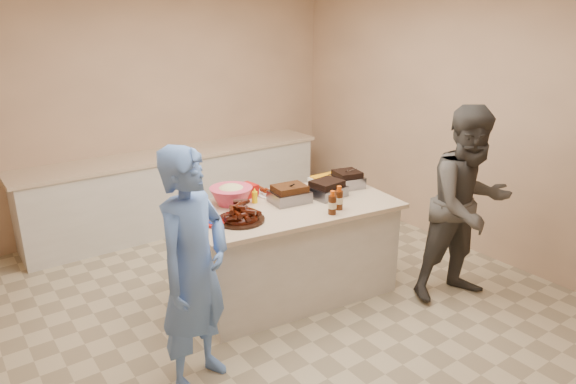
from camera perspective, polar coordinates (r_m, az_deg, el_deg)
room at (r=4.63m, az=-0.20°, el=-12.07°), size 4.50×5.00×2.70m
back_counter at (r=6.21m, az=-12.10°, el=0.33°), size 3.60×0.64×0.90m
island at (r=4.77m, az=0.36°, el=-11.07°), size 1.91×1.17×0.86m
rib_platter at (r=4.08m, az=-5.29°, el=-3.22°), size 0.50×0.50×0.15m
pulled_pork_tray at (r=4.47m, az=0.17°, el=-1.12°), size 0.35×0.28×0.10m
brisket_tray at (r=4.62m, az=4.31°, el=-0.49°), size 0.34×0.29×0.09m
roasting_pan at (r=4.90m, az=6.54°, el=0.59°), size 0.31×0.31×0.11m
coleslaw_bowl at (r=4.45m, az=-6.29°, el=-1.31°), size 0.41×0.41×0.25m
sausage_plate at (r=4.65m, az=-1.48°, el=-0.32°), size 0.32×0.32×0.05m
mac_cheese_dish at (r=4.98m, az=4.28°, el=0.97°), size 0.30×0.22×0.08m
bbq_bottle_a at (r=4.32m, az=5.63°, el=-1.92°), size 0.08×0.08×0.20m
bbq_bottle_b at (r=4.21m, az=4.91°, el=-2.45°), size 0.08×0.08×0.20m
mustard_bottle at (r=4.46m, az=-3.71°, el=-1.20°), size 0.05×0.05×0.13m
sauce_bowl at (r=4.62m, az=-1.97°, el=-0.46°), size 0.15×0.06×0.15m
plate_stack_large at (r=4.22m, az=-10.05°, el=-2.66°), size 0.29×0.29×0.03m
plate_stack_small at (r=4.03m, az=-8.13°, el=-3.63°), size 0.18×0.18×0.02m
plastic_cup at (r=4.36m, az=-10.76°, el=-2.00°), size 0.12×0.11×0.11m
basket_stack at (r=4.61m, az=-4.90°, el=-0.53°), size 0.24×0.19×0.11m
guest_blue at (r=3.84m, az=-9.62°, el=-19.78°), size 1.29×1.76×0.40m
guest_gray at (r=4.99m, az=18.28°, el=-10.71°), size 1.24×1.87×0.65m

